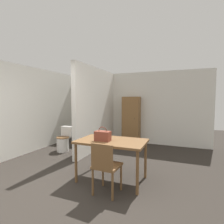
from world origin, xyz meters
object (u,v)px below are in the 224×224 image
dining_table (112,144)px  handbag (103,136)px  toilet (64,140)px  wooden_chair (106,165)px  wooden_cabinet (131,120)px

dining_table → handbag: handbag is taller
toilet → wooden_chair: bearing=-39.3°
dining_table → handbag: size_ratio=4.44×
handbag → dining_table: bearing=37.9°
wooden_cabinet → wooden_chair: bearing=-81.3°
handbag → wooden_chair: bearing=-59.7°
wooden_chair → wooden_cabinet: (-0.52, 3.37, 0.33)m
wooden_chair → handbag: size_ratio=2.98×
wooden_chair → toilet: 2.79m
handbag → wooden_cabinet: bearing=95.3°
wooden_chair → toilet: (-2.16, 1.76, -0.17)m
dining_table → toilet: dining_table is taller
dining_table → wooden_cabinet: (-0.41, 2.85, 0.12)m
dining_table → wooden_cabinet: 2.88m
wooden_chair → toilet: wooden_chair is taller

